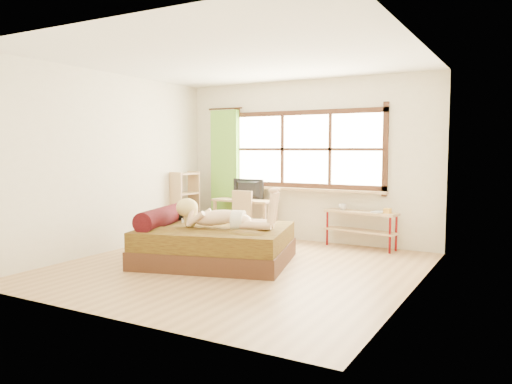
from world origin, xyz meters
The scene contains 18 objects.
floor centered at (0.00, 0.00, 0.00)m, with size 4.50×4.50×0.00m, color #9E754C.
ceiling centered at (0.00, 0.00, 2.70)m, with size 4.50×4.50×0.00m, color white.
wall_back centered at (0.00, 2.25, 1.35)m, with size 4.50×4.50×0.00m, color silver.
wall_front centered at (0.00, -2.25, 1.35)m, with size 4.50×4.50×0.00m, color silver.
wall_left centered at (-2.25, 0.00, 1.35)m, with size 4.50×4.50×0.00m, color silver.
wall_right centered at (2.25, 0.00, 1.35)m, with size 4.50×4.50×0.00m, color silver.
window centered at (0.00, 2.22, 1.51)m, with size 2.80×0.16×1.46m.
curtain centered at (-1.55, 2.13, 1.15)m, with size 0.55×0.10×2.20m, color #529729.
bed centered at (-0.46, 0.12, 0.27)m, with size 2.32×2.04×0.75m.
woman centered at (-0.27, 0.08, 0.79)m, with size 1.38×0.39×0.59m, color beige, non-canonical shape.
kitten centered at (-1.14, 0.23, 0.61)m, with size 0.30×0.12×0.24m, color black, non-canonical shape.
desk centered at (-1.02, 1.95, 0.59)m, with size 1.10×0.52×0.68m.
monitor centered at (-1.02, 2.00, 0.86)m, with size 0.60×0.08×0.35m, color black.
chair centered at (-0.92, 1.58, 0.48)m, with size 0.39×0.39×0.86m.
pipe_shelf centered at (1.03, 2.07, 0.43)m, with size 1.20×0.47×0.66m.
cup centered at (0.72, 2.07, 0.63)m, with size 0.12×0.12×0.10m, color gray.
book centered at (1.22, 2.07, 0.59)m, with size 0.17×0.24×0.02m, color gray.
bookshelf centered at (-2.08, 1.63, 0.58)m, with size 0.33×0.52×1.14m.
Camera 1 is at (3.37, -5.50, 1.56)m, focal length 35.00 mm.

